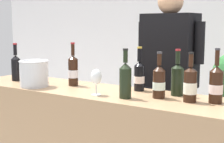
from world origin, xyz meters
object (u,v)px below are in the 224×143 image
Objects in this scene: wine_bottle_1 at (139,75)px; wine_bottle_2 at (73,70)px; wine_bottle_5 at (16,67)px; person_server at (168,97)px; wine_bottle_7 at (216,84)px; wine_glass at (96,78)px; ice_bucket at (34,73)px; wine_bottle_4 at (190,84)px; wine_bottle_0 at (177,78)px; wine_bottle_6 at (159,82)px; wine_bottle_3 at (125,79)px.

wine_bottle_2 reaches higher than wine_bottle_1.
person_server is at bearing 29.73° from wine_bottle_5.
wine_glass is (-0.75, -0.21, 0.00)m from wine_bottle_7.
wine_glass is 0.79× the size of ice_bucket.
wine_bottle_7 is 0.81m from person_server.
wine_bottle_7 is at bearing 21.04° from wine_bottle_4.
wine_glass is 0.10× the size of person_server.
wine_bottle_4 is at bearing 14.06° from wine_glass.
wine_bottle_2 is at bearing 151.95° from wine_glass.
wine_bottle_1 is 1.11m from wine_bottle_5.
wine_glass is at bearing -6.75° from wine_bottle_5.
wine_bottle_2 is (-0.83, -0.10, 0.00)m from wine_bottle_0.
wine_bottle_2 is (-0.53, -0.10, 0.01)m from wine_bottle_1.
wine_bottle_5 is at bearing -172.67° from wine_bottle_0.
wine_bottle_4 is 1.02× the size of wine_bottle_6.
wine_bottle_3 is at bearing -134.29° from wine_bottle_0.
wine_bottle_1 is at bearing 171.39° from wine_bottle_7.
wine_bottle_5 reaches higher than wine_bottle_6.
person_server is at bearing 123.60° from wine_bottle_4.
person_server is (-0.01, 0.73, -0.26)m from wine_bottle_3.
wine_bottle_6 is (0.22, -0.14, -0.00)m from wine_bottle_1.
person_server is (0.57, 0.56, -0.25)m from wine_bottle_2.
wine_bottle_1 is 0.58m from wine_bottle_7.
wine_glass is at bearing -148.43° from wine_bottle_0.
wine_bottle_1 is at bearing 147.13° from wine_bottle_6.
wine_bottle_5 is at bearing 175.88° from wine_bottle_3.
person_server is at bearing 43.57° from ice_bucket.
ice_bucket is (-0.80, -0.03, -0.02)m from wine_bottle_3.
wine_bottle_4 is at bearing -158.96° from wine_bottle_7.
wine_bottle_5 reaches higher than wine_bottle_1.
wine_bottle_0 is at bearing 7.33° from wine_bottle_5.
wine_bottle_2 is 1.11m from wine_bottle_7.
wine_glass is 0.82m from person_server.
wine_bottle_0 is 0.16m from wine_bottle_6.
wine_bottle_3 reaches higher than wine_bottle_0.
wine_bottle_4 is 1.21m from ice_bucket.
wine_bottle_5 is (-1.53, -0.04, 0.01)m from wine_bottle_4.
wine_bottle_2 is 1.50× the size of ice_bucket.
ice_bucket is at bearing -136.43° from person_server.
wine_bottle_0 is 0.18× the size of person_server.
wine_bottle_1 is 1.03× the size of wine_bottle_4.
wine_bottle_5 reaches higher than wine_glass.
wine_bottle_4 is at bearing 0.50° from wine_bottle_6.
ice_bucket is at bearing -177.81° from wine_bottle_3.
wine_bottle_7 is (0.14, 0.06, 0.01)m from wine_bottle_4.
wine_glass is at bearing -120.49° from wine_bottle_1.
wine_bottle_1 is at bearing 11.08° from wine_bottle_2.
wine_bottle_1 is 1.05× the size of wine_bottle_6.
wine_bottle_3 is 1.82× the size of wine_glass.
wine_bottle_3 is 0.77m from person_server.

